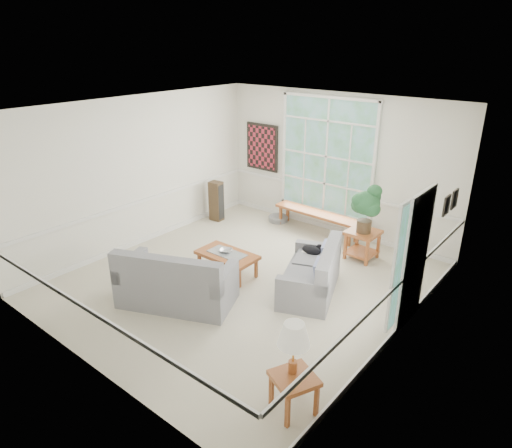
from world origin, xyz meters
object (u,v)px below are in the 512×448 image
(loveseat_right, at_px, (310,269))
(side_table, at_px, (294,393))
(coffee_table, at_px, (227,264))
(loveseat_front, at_px, (177,275))
(end_table, at_px, (362,245))

(loveseat_right, relative_size, side_table, 3.25)
(coffee_table, bearing_deg, loveseat_front, -89.48)
(loveseat_right, xyz_separation_m, side_table, (1.31, -2.36, -0.18))
(loveseat_right, bearing_deg, loveseat_front, -154.04)
(loveseat_front, distance_m, coffee_table, 1.24)
(loveseat_front, xyz_separation_m, side_table, (2.79, -0.74, -0.25))
(loveseat_front, xyz_separation_m, end_table, (1.58, 3.32, -0.20))
(loveseat_front, xyz_separation_m, coffee_table, (-0.01, 1.20, -0.28))
(loveseat_front, distance_m, end_table, 3.69)
(end_table, bearing_deg, coffee_table, -127.02)
(loveseat_right, distance_m, side_table, 2.71)
(end_table, height_order, side_table, end_table)
(loveseat_front, relative_size, end_table, 3.12)
(loveseat_front, height_order, end_table, loveseat_front)
(coffee_table, bearing_deg, side_table, -34.96)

